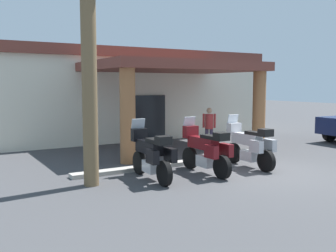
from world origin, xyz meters
The scene contains 8 objects.
ground_plane centered at (0.00, 0.00, 0.00)m, with size 80.00×80.00×0.00m, color #424244.
motel_building centered at (0.03, 9.77, 2.17)m, with size 13.75×10.02×4.22m.
motorcycle_black centered at (-3.37, 0.89, 0.70)m, with size 0.72×2.21×1.61m.
motorcycle_maroon centered at (-1.67, 0.72, 0.70)m, with size 0.70×2.21×1.61m.
motorcycle_silver centered at (0.03, 0.72, 0.70)m, with size 0.72×2.21×1.61m.
pedestrian centered at (1.04, 4.13, 0.96)m, with size 0.41×0.39×1.67m.
palm_tree_roadside centered at (-4.95, 1.18, 4.57)m, with size 2.05×2.12×6.53m.
curb_strip centered at (-1.67, 2.14, 0.06)m, with size 7.10×0.36×0.12m, color #ADA89E.
Camera 1 is at (-8.37, -8.21, 2.57)m, focal length 41.66 mm.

